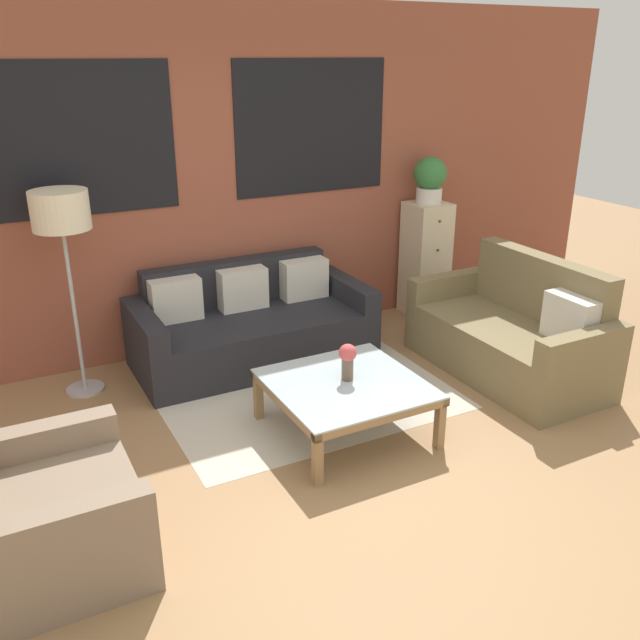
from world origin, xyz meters
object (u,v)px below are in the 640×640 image
object	(u,v)px
couch_dark	(251,327)
armchair_corner	(47,515)
drawer_cabinet	(425,259)
flower_vase	(348,359)
settee_vintage	(513,336)
floor_lamp	(61,219)
potted_plant	(430,178)
coffee_table	(346,389)

from	to	relation	value
couch_dark	armchair_corner	xyz separation A→B (m)	(-1.81, -1.79, -0.01)
drawer_cabinet	flower_vase	bearing A→B (deg)	-138.23
couch_dark	armchair_corner	distance (m)	2.55
settee_vintage	drawer_cabinet	xyz separation A→B (m)	(0.18, 1.43, 0.23)
floor_lamp	drawer_cabinet	bearing A→B (deg)	2.89
settee_vintage	armchair_corner	xyz separation A→B (m)	(-3.54, -0.59, -0.03)
armchair_corner	floor_lamp	distance (m)	2.18
drawer_cabinet	potted_plant	xyz separation A→B (m)	(0.00, 0.00, 0.77)
coffee_table	flower_vase	xyz separation A→B (m)	(0.03, 0.04, 0.20)
couch_dark	coffee_table	world-z (taller)	couch_dark
settee_vintage	floor_lamp	world-z (taller)	floor_lamp
flower_vase	floor_lamp	bearing A→B (deg)	136.15
couch_dark	floor_lamp	distance (m)	1.70
settee_vintage	coffee_table	bearing A→B (deg)	-173.36
settee_vintage	armchair_corner	distance (m)	3.59
drawer_cabinet	floor_lamp	bearing A→B (deg)	-177.11
armchair_corner	coffee_table	world-z (taller)	armchair_corner
floor_lamp	potted_plant	size ratio (longest dim) A/B	3.59
couch_dark	floor_lamp	size ratio (longest dim) A/B	1.26
floor_lamp	flower_vase	bearing A→B (deg)	-43.85
armchair_corner	floor_lamp	size ratio (longest dim) A/B	0.61
coffee_table	floor_lamp	xyz separation A→B (m)	(-1.45, 1.45, 1.00)
armchair_corner	potted_plant	size ratio (longest dim) A/B	2.21
floor_lamp	flower_vase	distance (m)	2.20
floor_lamp	potted_plant	distance (m)	3.25
settee_vintage	drawer_cabinet	world-z (taller)	drawer_cabinet
drawer_cabinet	flower_vase	size ratio (longest dim) A/B	4.30
armchair_corner	potted_plant	distance (m)	4.36
potted_plant	flower_vase	bearing A→B (deg)	-138.23
armchair_corner	coffee_table	bearing A→B (deg)	11.73
couch_dark	floor_lamp	bearing A→B (deg)	177.44
couch_dark	potted_plant	distance (m)	2.18
floor_lamp	settee_vintage	bearing A→B (deg)	-22.40
settee_vintage	couch_dark	bearing A→B (deg)	145.10
couch_dark	drawer_cabinet	bearing A→B (deg)	6.70
armchair_corner	drawer_cabinet	world-z (taller)	drawer_cabinet
armchair_corner	floor_lamp	world-z (taller)	floor_lamp
couch_dark	potted_plant	bearing A→B (deg)	6.70
couch_dark	armchair_corner	world-z (taller)	armchair_corner
couch_dark	flower_vase	xyz separation A→B (m)	(0.13, -1.36, 0.24)
armchair_corner	flower_vase	xyz separation A→B (m)	(1.95, 0.43, 0.25)
settee_vintage	armchair_corner	size ratio (longest dim) A/B	1.73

